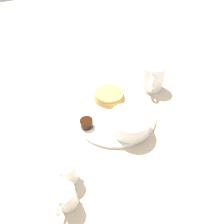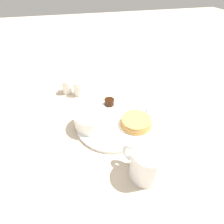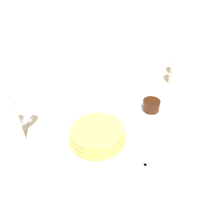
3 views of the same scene
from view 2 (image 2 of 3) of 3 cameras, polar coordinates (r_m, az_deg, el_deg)
ground_plane at (r=0.66m, az=0.41°, el=-3.99°), size 4.00×4.00×0.00m
plate at (r=0.65m, az=0.41°, el=-3.61°), size 0.27×0.27×0.01m
pancake_stack at (r=0.63m, az=7.82°, el=-3.18°), size 0.11×0.11×0.03m
bowl at (r=0.62m, az=-6.75°, el=-2.06°), size 0.12×0.12×0.05m
syrup_cup at (r=0.72m, az=-0.88°, el=3.29°), size 0.04×0.04×0.03m
butter_ramekin at (r=0.65m, az=-9.03°, el=-2.17°), size 0.04×0.04×0.04m
coffee_mug at (r=0.50m, az=11.03°, el=-16.05°), size 0.10×0.11×0.10m
creamer_pitcher_near at (r=0.81m, az=-11.03°, el=7.68°), size 0.04×0.06×0.07m
creamer_pitcher_far at (r=0.83m, az=-14.58°, el=8.11°), size 0.04×0.06×0.07m
fork at (r=0.71m, az=12.00°, el=-0.49°), size 0.03×0.15×0.00m
napkin at (r=0.55m, az=23.68°, el=-20.62°), size 0.12×0.09×0.00m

